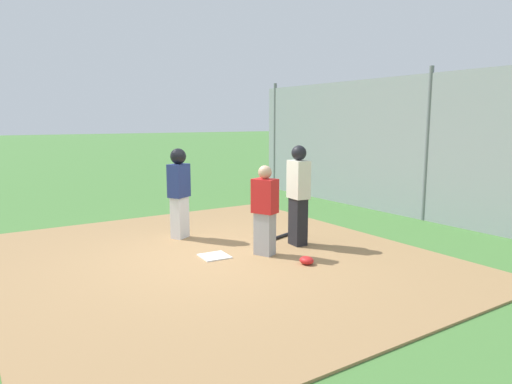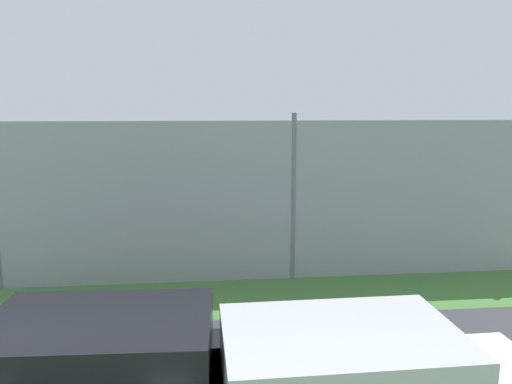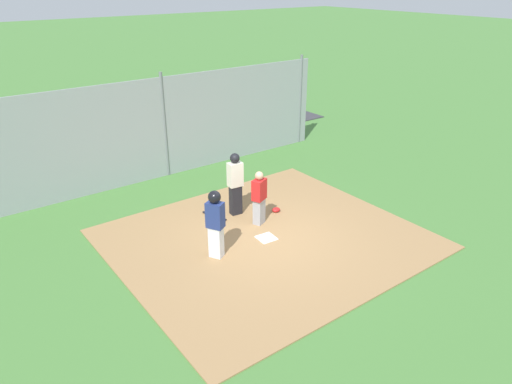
{
  "view_description": "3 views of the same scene",
  "coord_description": "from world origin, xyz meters",
  "px_view_note": "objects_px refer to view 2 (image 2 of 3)",
  "views": [
    {
      "loc": [
        -6.36,
        3.37,
        2.21
      ],
      "look_at": [
        0.58,
        -1.19,
        0.91
      ],
      "focal_mm": 32.33,
      "sensor_mm": 36.0,
      "label": 1
    },
    {
      "loc": [
        -1.76,
        -14.8,
        3.47
      ],
      "look_at": [
        -0.23,
        -0.42,
        0.95
      ],
      "focal_mm": 34.55,
      "sensor_mm": 36.0,
      "label": 2
    },
    {
      "loc": [
        6.35,
        8.1,
        6.01
      ],
      "look_at": [
        -0.24,
        -0.76,
        0.96
      ],
      "focal_mm": 33.34,
      "sensor_mm": 36.0,
      "label": 3
    }
  ],
  "objects_px": {
    "catcher": "(254,200)",
    "catcher_mask": "(228,225)",
    "home_plate": "(262,218)",
    "parked_car_dark": "(92,381)",
    "runner": "(308,188)",
    "baseball_bat": "(285,231)",
    "umpire": "(263,199)"
  },
  "relations": [
    {
      "from": "catcher",
      "to": "catcher_mask",
      "type": "xyz_separation_m",
      "value": [
        -0.77,
        -0.25,
        -0.69
      ]
    },
    {
      "from": "home_plate",
      "to": "parked_car_dark",
      "type": "height_order",
      "value": "parked_car_dark"
    },
    {
      "from": "runner",
      "to": "baseball_bat",
      "type": "distance_m",
      "value": 2.19
    },
    {
      "from": "catcher",
      "to": "baseball_bat",
      "type": "relative_size",
      "value": 1.82
    },
    {
      "from": "baseball_bat",
      "to": "catcher",
      "type": "bearing_deg",
      "value": 19.25
    },
    {
      "from": "home_plate",
      "to": "catcher",
      "type": "height_order",
      "value": "catcher"
    },
    {
      "from": "baseball_bat",
      "to": "parked_car_dark",
      "type": "height_order",
      "value": "parked_car_dark"
    },
    {
      "from": "catcher_mask",
      "to": "parked_car_dark",
      "type": "height_order",
      "value": "parked_car_dark"
    },
    {
      "from": "catcher_mask",
      "to": "parked_car_dark",
      "type": "xyz_separation_m",
      "value": [
        -1.87,
        -8.87,
        0.52
      ]
    },
    {
      "from": "catcher_mask",
      "to": "parked_car_dark",
      "type": "relative_size",
      "value": 0.06
    },
    {
      "from": "catcher",
      "to": "runner",
      "type": "xyz_separation_m",
      "value": [
        1.77,
        0.71,
        0.21
      ]
    },
    {
      "from": "catcher",
      "to": "baseball_bat",
      "type": "height_order",
      "value": "catcher"
    },
    {
      "from": "umpire",
      "to": "runner",
      "type": "distance_m",
      "value": 2.21
    },
    {
      "from": "umpire",
      "to": "catcher",
      "type": "bearing_deg",
      "value": 17.59
    },
    {
      "from": "parked_car_dark",
      "to": "baseball_bat",
      "type": "bearing_deg",
      "value": -110.35
    },
    {
      "from": "runner",
      "to": "catcher_mask",
      "type": "xyz_separation_m",
      "value": [
        -2.55,
        -0.95,
        -0.9
      ]
    },
    {
      "from": "catcher",
      "to": "baseball_bat",
      "type": "xyz_separation_m",
      "value": [
        0.76,
        -1.0,
        -0.72
      ]
    },
    {
      "from": "baseball_bat",
      "to": "catcher_mask",
      "type": "relative_size",
      "value": 3.35
    },
    {
      "from": "catcher",
      "to": "runner",
      "type": "distance_m",
      "value": 1.92
    },
    {
      "from": "catcher",
      "to": "umpire",
      "type": "distance_m",
      "value": 0.86
    },
    {
      "from": "baseball_bat",
      "to": "catcher_mask",
      "type": "distance_m",
      "value": 1.71
    },
    {
      "from": "home_plate",
      "to": "catcher_mask",
      "type": "distance_m",
      "value": 1.49
    },
    {
      "from": "home_plate",
      "to": "catcher",
      "type": "xyz_separation_m",
      "value": [
        -0.34,
        -0.75,
        0.74
      ]
    },
    {
      "from": "home_plate",
      "to": "catcher_mask",
      "type": "bearing_deg",
      "value": -138.11
    },
    {
      "from": "catcher",
      "to": "umpire",
      "type": "relative_size",
      "value": 0.84
    },
    {
      "from": "home_plate",
      "to": "parked_car_dark",
      "type": "xyz_separation_m",
      "value": [
        -2.98,
        -9.86,
        0.57
      ]
    },
    {
      "from": "home_plate",
      "to": "catcher",
      "type": "distance_m",
      "value": 1.11
    },
    {
      "from": "home_plate",
      "to": "baseball_bat",
      "type": "xyz_separation_m",
      "value": [
        0.43,
        -1.75,
        0.02
      ]
    },
    {
      "from": "home_plate",
      "to": "umpire",
      "type": "distance_m",
      "value": 1.83
    },
    {
      "from": "runner",
      "to": "baseball_bat",
      "type": "bearing_deg",
      "value": 30.04
    },
    {
      "from": "home_plate",
      "to": "baseball_bat",
      "type": "distance_m",
      "value": 1.8
    },
    {
      "from": "home_plate",
      "to": "runner",
      "type": "relative_size",
      "value": 0.26
    }
  ]
}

